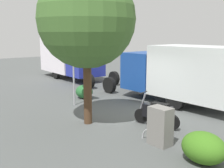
{
  "coord_description": "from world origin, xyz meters",
  "views": [
    {
      "loc": [
        -8.45,
        7.11,
        3.33
      ],
      "look_at": [
        1.24,
        -0.19,
        1.09
      ],
      "focal_mm": 44.07,
      "sensor_mm": 36.0,
      "label": 1
    }
  ],
  "objects_px": {
    "motorcycle": "(157,113)",
    "street_tree": "(87,19)",
    "bike_rack_hoop": "(150,142)",
    "box_truck_far": "(70,57)",
    "stop_sign": "(73,58)",
    "box_truck_near": "(179,71)",
    "utility_cabinet": "(160,126)"
  },
  "relations": [
    {
      "from": "stop_sign",
      "to": "bike_rack_hoop",
      "type": "relative_size",
      "value": 3.94
    },
    {
      "from": "box_truck_near",
      "to": "stop_sign",
      "type": "relative_size",
      "value": 2.25
    },
    {
      "from": "box_truck_near",
      "to": "street_tree",
      "type": "height_order",
      "value": "street_tree"
    },
    {
      "from": "box_truck_near",
      "to": "motorcycle",
      "type": "distance_m",
      "value": 3.83
    },
    {
      "from": "motorcycle",
      "to": "bike_rack_hoop",
      "type": "distance_m",
      "value": 1.61
    },
    {
      "from": "box_truck_near",
      "to": "stop_sign",
      "type": "xyz_separation_m",
      "value": [
        2.72,
        4.14,
        0.67
      ]
    },
    {
      "from": "box_truck_far",
      "to": "stop_sign",
      "type": "bearing_deg",
      "value": -27.38
    },
    {
      "from": "box_truck_far",
      "to": "bike_rack_hoop",
      "type": "xyz_separation_m",
      "value": [
        -12.42,
        4.0,
        -1.63
      ]
    },
    {
      "from": "motorcycle",
      "to": "box_truck_near",
      "type": "bearing_deg",
      "value": -76.7
    },
    {
      "from": "motorcycle",
      "to": "street_tree",
      "type": "bearing_deg",
      "value": 29.33
    },
    {
      "from": "box_truck_near",
      "to": "motorcycle",
      "type": "relative_size",
      "value": 4.26
    },
    {
      "from": "street_tree",
      "to": "bike_rack_hoop",
      "type": "height_order",
      "value": "street_tree"
    },
    {
      "from": "box_truck_far",
      "to": "utility_cabinet",
      "type": "xyz_separation_m",
      "value": [
        -12.72,
        3.91,
        -1.04
      ]
    },
    {
      "from": "bike_rack_hoop",
      "to": "box_truck_far",
      "type": "bearing_deg",
      "value": -17.85
    },
    {
      "from": "box_truck_near",
      "to": "bike_rack_hoop",
      "type": "distance_m",
      "value": 5.43
    },
    {
      "from": "motorcycle",
      "to": "street_tree",
      "type": "relative_size",
      "value": 0.32
    },
    {
      "from": "box_truck_far",
      "to": "utility_cabinet",
      "type": "distance_m",
      "value": 13.35
    },
    {
      "from": "box_truck_far",
      "to": "stop_sign",
      "type": "distance_m",
      "value": 7.96
    },
    {
      "from": "box_truck_near",
      "to": "motorcycle",
      "type": "bearing_deg",
      "value": 114.84
    },
    {
      "from": "utility_cabinet",
      "to": "bike_rack_hoop",
      "type": "bearing_deg",
      "value": 16.44
    },
    {
      "from": "motorcycle",
      "to": "utility_cabinet",
      "type": "height_order",
      "value": "motorcycle"
    },
    {
      "from": "stop_sign",
      "to": "bike_rack_hoop",
      "type": "height_order",
      "value": "stop_sign"
    },
    {
      "from": "motorcycle",
      "to": "box_truck_far",
      "type": "bearing_deg",
      "value": -28.74
    },
    {
      "from": "stop_sign",
      "to": "utility_cabinet",
      "type": "height_order",
      "value": "stop_sign"
    },
    {
      "from": "box_truck_near",
      "to": "box_truck_far",
      "type": "height_order",
      "value": "box_truck_far"
    },
    {
      "from": "stop_sign",
      "to": "bike_rack_hoop",
      "type": "distance_m",
      "value": 5.84
    },
    {
      "from": "bike_rack_hoop",
      "to": "stop_sign",
      "type": "bearing_deg",
      "value": -3.46
    },
    {
      "from": "box_truck_near",
      "to": "box_truck_far",
      "type": "bearing_deg",
      "value": -0.94
    },
    {
      "from": "street_tree",
      "to": "stop_sign",
      "type": "bearing_deg",
      "value": -18.52
    },
    {
      "from": "box_truck_near",
      "to": "utility_cabinet",
      "type": "xyz_separation_m",
      "value": [
        -2.97,
        4.37,
        -0.98
      ]
    },
    {
      "from": "motorcycle",
      "to": "street_tree",
      "type": "height_order",
      "value": "street_tree"
    },
    {
      "from": "box_truck_near",
      "to": "bike_rack_hoop",
      "type": "xyz_separation_m",
      "value": [
        -2.66,
        4.46,
        -1.56
      ]
    }
  ]
}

